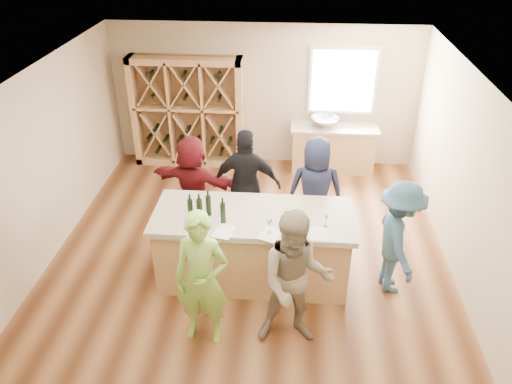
# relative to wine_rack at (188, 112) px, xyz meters

# --- Properties ---
(floor) EXTENTS (6.00, 7.00, 0.10)m
(floor) POSITION_rel_wine_rack_xyz_m (1.50, -3.27, -1.15)
(floor) COLOR brown
(floor) RESTS_ON ground
(ceiling) EXTENTS (6.00, 7.00, 0.10)m
(ceiling) POSITION_rel_wine_rack_xyz_m (1.50, -3.27, 1.75)
(ceiling) COLOR white
(ceiling) RESTS_ON ground
(wall_back) EXTENTS (6.00, 0.10, 2.80)m
(wall_back) POSITION_rel_wine_rack_xyz_m (1.50, 0.28, 0.30)
(wall_back) COLOR #BFAB8A
(wall_back) RESTS_ON ground
(wall_left) EXTENTS (0.10, 7.00, 2.80)m
(wall_left) POSITION_rel_wine_rack_xyz_m (-1.55, -3.27, 0.30)
(wall_left) COLOR #BFAB8A
(wall_left) RESTS_ON ground
(wall_right) EXTENTS (0.10, 7.00, 2.80)m
(wall_right) POSITION_rel_wine_rack_xyz_m (4.55, -3.27, 0.30)
(wall_right) COLOR #BFAB8A
(wall_right) RESTS_ON ground
(window_frame) EXTENTS (1.30, 0.06, 1.30)m
(window_frame) POSITION_rel_wine_rack_xyz_m (3.00, 0.20, 0.65)
(window_frame) COLOR white
(window_frame) RESTS_ON wall_back
(window_pane) EXTENTS (1.18, 0.01, 1.18)m
(window_pane) POSITION_rel_wine_rack_xyz_m (3.00, 0.17, 0.65)
(window_pane) COLOR white
(window_pane) RESTS_ON wall_back
(wine_rack) EXTENTS (2.20, 0.45, 2.20)m
(wine_rack) POSITION_rel_wine_rack_xyz_m (0.00, 0.00, 0.00)
(wine_rack) COLOR tan
(wine_rack) RESTS_ON floor
(back_counter_base) EXTENTS (1.60, 0.58, 0.86)m
(back_counter_base) POSITION_rel_wine_rack_xyz_m (2.90, -0.07, -0.67)
(back_counter_base) COLOR tan
(back_counter_base) RESTS_ON floor
(back_counter_top) EXTENTS (1.70, 0.62, 0.06)m
(back_counter_top) POSITION_rel_wine_rack_xyz_m (2.90, -0.07, -0.21)
(back_counter_top) COLOR #B2A592
(back_counter_top) RESTS_ON back_counter_base
(sink) EXTENTS (0.54, 0.54, 0.19)m
(sink) POSITION_rel_wine_rack_xyz_m (2.70, -0.07, -0.09)
(sink) COLOR silver
(sink) RESTS_ON back_counter_top
(faucet) EXTENTS (0.02, 0.02, 0.30)m
(faucet) POSITION_rel_wine_rack_xyz_m (2.70, 0.11, -0.03)
(faucet) COLOR silver
(faucet) RESTS_ON back_counter_top
(tasting_counter_base) EXTENTS (2.60, 1.00, 1.00)m
(tasting_counter_base) POSITION_rel_wine_rack_xyz_m (1.60, -3.54, -0.60)
(tasting_counter_base) COLOR tan
(tasting_counter_base) RESTS_ON floor
(tasting_counter_top) EXTENTS (2.72, 1.12, 0.08)m
(tasting_counter_top) POSITION_rel_wine_rack_xyz_m (1.60, -3.54, -0.06)
(tasting_counter_top) COLOR #B2A592
(tasting_counter_top) RESTS_ON tasting_counter_base
(wine_bottle_a) EXTENTS (0.08, 0.08, 0.29)m
(wine_bottle_a) POSITION_rel_wine_rack_xyz_m (0.78, -3.71, 0.13)
(wine_bottle_a) COLOR black
(wine_bottle_a) RESTS_ON tasting_counter_top
(wine_bottle_b) EXTENTS (0.10, 0.10, 0.32)m
(wine_bottle_b) POSITION_rel_wine_rack_xyz_m (0.91, -3.75, 0.14)
(wine_bottle_b) COLOR black
(wine_bottle_b) RESTS_ON tasting_counter_top
(wine_bottle_c) EXTENTS (0.09, 0.09, 0.29)m
(wine_bottle_c) POSITION_rel_wine_rack_xyz_m (1.01, -3.60, 0.13)
(wine_bottle_c) COLOR black
(wine_bottle_c) RESTS_ON tasting_counter_top
(wine_bottle_d) EXTENTS (0.08, 0.08, 0.29)m
(wine_bottle_d) POSITION_rel_wine_rack_xyz_m (1.22, -3.76, 0.13)
(wine_bottle_d) COLOR black
(wine_bottle_d) RESTS_ON tasting_counter_top
(wine_glass_b) EXTENTS (0.09, 0.09, 0.20)m
(wine_glass_b) POSITION_rel_wine_rack_xyz_m (1.84, -3.95, 0.08)
(wine_glass_b) COLOR white
(wine_glass_b) RESTS_ON tasting_counter_top
(wine_glass_c) EXTENTS (0.06, 0.06, 0.17)m
(wine_glass_c) POSITION_rel_wine_rack_xyz_m (2.24, -3.95, 0.06)
(wine_glass_c) COLOR white
(wine_glass_c) RESTS_ON tasting_counter_top
(wine_glass_d) EXTENTS (0.08, 0.08, 0.18)m
(wine_glass_d) POSITION_rel_wine_rack_xyz_m (2.03, -3.69, 0.07)
(wine_glass_d) COLOR white
(wine_glass_d) RESTS_ON tasting_counter_top
(wine_glass_e) EXTENTS (0.08, 0.08, 0.16)m
(wine_glass_e) POSITION_rel_wine_rack_xyz_m (2.56, -3.76, 0.06)
(wine_glass_e) COLOR white
(wine_glass_e) RESTS_ON tasting_counter_top
(tasting_menu_a) EXTENTS (0.30, 0.37, 0.00)m
(tasting_menu_a) POSITION_rel_wine_rack_xyz_m (1.26, -3.97, -0.02)
(tasting_menu_a) COLOR white
(tasting_menu_a) RESTS_ON tasting_counter_top
(tasting_menu_b) EXTENTS (0.35, 0.40, 0.00)m
(tasting_menu_b) POSITION_rel_wine_rack_xyz_m (1.86, -3.98, -0.02)
(tasting_menu_b) COLOR white
(tasting_menu_b) RESTS_ON tasting_counter_top
(tasting_menu_c) EXTENTS (0.23, 0.31, 0.00)m
(tasting_menu_c) POSITION_rel_wine_rack_xyz_m (2.47, -3.92, -0.02)
(tasting_menu_c) COLOR white
(tasting_menu_c) RESTS_ON tasting_counter_top
(person_near_left) EXTENTS (0.69, 0.53, 1.80)m
(person_near_left) POSITION_rel_wine_rack_xyz_m (1.09, -4.72, -0.20)
(person_near_left) COLOR #8CC64C
(person_near_left) RESTS_ON floor
(person_near_right) EXTENTS (0.93, 0.56, 1.83)m
(person_near_right) POSITION_rel_wine_rack_xyz_m (2.19, -4.67, -0.18)
(person_near_right) COLOR gray
(person_near_right) RESTS_ON floor
(person_server) EXTENTS (0.61, 1.13, 1.67)m
(person_server) POSITION_rel_wine_rack_xyz_m (3.55, -3.61, -0.26)
(person_server) COLOR #335972
(person_server) RESTS_ON floor
(person_far_mid) EXTENTS (1.08, 0.58, 1.82)m
(person_far_mid) POSITION_rel_wine_rack_xyz_m (1.41, -2.45, -0.19)
(person_far_mid) COLOR black
(person_far_mid) RESTS_ON floor
(person_far_right) EXTENTS (0.86, 0.56, 1.75)m
(person_far_right) POSITION_rel_wine_rack_xyz_m (2.47, -2.49, -0.23)
(person_far_right) COLOR #191E38
(person_far_right) RESTS_ON floor
(person_far_left) EXTENTS (1.61, 0.91, 1.64)m
(person_far_left) POSITION_rel_wine_rack_xyz_m (0.54, -2.38, -0.28)
(person_far_left) COLOR #590F14
(person_far_left) RESTS_ON floor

